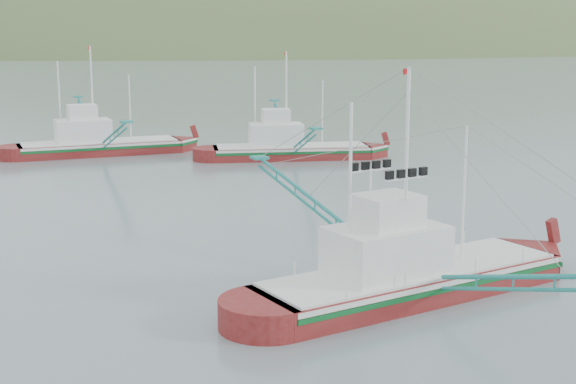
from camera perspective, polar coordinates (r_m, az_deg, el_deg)
name	(u,v)px	position (r m, az deg, el deg)	size (l,w,h in m)	color
ground	(353,297)	(32.37, 4.63, -7.45)	(1200.00, 1200.00, 0.00)	slate
main_boat	(408,260)	(32.22, 8.55, -4.83)	(13.70, 24.16, 9.81)	maroon
bg_boat_far	(97,139)	(71.18, -13.42, 3.70)	(13.83, 24.71, 10.00)	maroon
bg_boat_right	(290,137)	(66.99, 0.15, 3.95)	(13.47, 22.97, 9.56)	maroon
headland_right	(340,49)	(523.21, 3.71, 10.10)	(684.00, 432.00, 306.00)	#495D30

